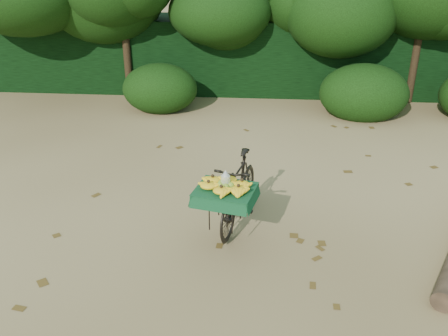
{
  "coord_description": "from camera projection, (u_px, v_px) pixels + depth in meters",
  "views": [
    {
      "loc": [
        -0.68,
        -5.95,
        3.37
      ],
      "look_at": [
        -1.13,
        -0.68,
        0.91
      ],
      "focal_mm": 38.0,
      "sensor_mm": 36.0,
      "label": 1
    }
  ],
  "objects": [
    {
      "name": "hedge_backdrop",
      "position": [
        291.0,
        55.0,
        12.06
      ],
      "size": [
        26.0,
        1.8,
        1.8
      ],
      "primitive_type": "cube",
      "color": "black",
      "rests_on": "ground"
    },
    {
      "name": "leaf_litter",
      "position": [
        304.0,
        188.0,
        7.33
      ],
      "size": [
        7.0,
        7.3,
        0.01
      ],
      "primitive_type": null,
      "color": "#553D16",
      "rests_on": "ground"
    },
    {
      "name": "tree_row",
      "position": [
        267.0,
        14.0,
        10.92
      ],
      "size": [
        14.5,
        2.0,
        4.0
      ],
      "primitive_type": null,
      "color": "black",
      "rests_on": "ground"
    },
    {
      "name": "ground",
      "position": [
        307.0,
        209.0,
        6.74
      ],
      "size": [
        80.0,
        80.0,
        0.0
      ],
      "primitive_type": "plane",
      "color": "tan",
      "rests_on": "ground"
    },
    {
      "name": "vendor_bicycle",
      "position": [
        238.0,
        190.0,
        6.2
      ],
      "size": [
        0.92,
        1.76,
        0.96
      ],
      "rotation": [
        0.0,
        0.0,
        -0.22
      ],
      "color": "black",
      "rests_on": "ground"
    },
    {
      "name": "bush_clumps",
      "position": [
        317.0,
        95.0,
        10.4
      ],
      "size": [
        8.8,
        1.7,
        0.9
      ],
      "primitive_type": null,
      "color": "black",
      "rests_on": "ground"
    }
  ]
}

